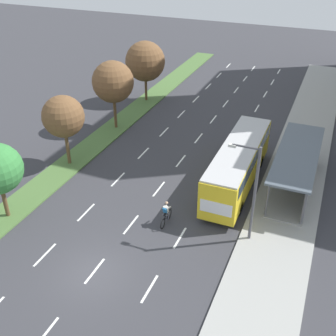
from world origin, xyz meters
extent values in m
plane|color=#38383D|center=(0.00, 0.00, 0.00)|extent=(140.00, 140.00, 0.00)
cube|color=#4C7038|center=(-8.30, 20.00, 0.06)|extent=(2.60, 52.00, 0.12)
cube|color=#9E9E99|center=(9.25, 20.00, 0.07)|extent=(4.50, 52.00, 0.15)
cube|color=white|center=(-3.50, 0.18, 0.00)|extent=(0.14, 2.14, 0.01)
cube|color=white|center=(-3.50, 4.79, 0.00)|extent=(0.14, 2.14, 0.01)
cube|color=white|center=(-3.50, 9.40, 0.00)|extent=(0.14, 2.14, 0.01)
cube|color=white|center=(-3.50, 14.01, 0.00)|extent=(0.14, 2.14, 0.01)
cube|color=white|center=(-3.50, 18.61, 0.00)|extent=(0.14, 2.14, 0.01)
cube|color=white|center=(-3.50, 23.22, 0.00)|extent=(0.14, 2.14, 0.01)
cube|color=white|center=(-3.50, 27.83, 0.00)|extent=(0.14, 2.14, 0.01)
cube|color=white|center=(-3.50, 32.44, 0.00)|extent=(0.14, 2.14, 0.01)
cube|color=white|center=(-3.50, 37.05, 0.00)|extent=(0.14, 2.14, 0.01)
cube|color=white|center=(-3.50, 41.66, 0.00)|extent=(0.14, 2.14, 0.01)
cube|color=white|center=(0.00, -4.43, 0.00)|extent=(0.14, 2.14, 0.01)
cube|color=white|center=(0.00, 0.18, 0.00)|extent=(0.14, 2.14, 0.01)
cube|color=white|center=(0.00, 4.79, 0.00)|extent=(0.14, 2.14, 0.01)
cube|color=white|center=(0.00, 9.40, 0.00)|extent=(0.14, 2.14, 0.01)
cube|color=white|center=(0.00, 14.01, 0.00)|extent=(0.14, 2.14, 0.01)
cube|color=white|center=(0.00, 18.61, 0.00)|extent=(0.14, 2.14, 0.01)
cube|color=white|center=(0.00, 23.22, 0.00)|extent=(0.14, 2.14, 0.01)
cube|color=white|center=(0.00, 27.83, 0.00)|extent=(0.14, 2.14, 0.01)
cube|color=white|center=(0.00, 32.44, 0.00)|extent=(0.14, 2.14, 0.01)
cube|color=white|center=(0.00, 37.05, 0.00)|extent=(0.14, 2.14, 0.01)
cube|color=white|center=(0.00, 41.66, 0.00)|extent=(0.14, 2.14, 0.01)
cube|color=white|center=(3.50, 0.18, 0.00)|extent=(0.14, 2.14, 0.01)
cube|color=white|center=(3.50, 4.79, 0.00)|extent=(0.14, 2.14, 0.01)
cube|color=white|center=(3.50, 9.40, 0.00)|extent=(0.14, 2.14, 0.01)
cube|color=white|center=(3.50, 14.01, 0.00)|extent=(0.14, 2.14, 0.01)
cube|color=white|center=(3.50, 18.61, 0.00)|extent=(0.14, 2.14, 0.01)
cube|color=white|center=(3.50, 23.22, 0.00)|extent=(0.14, 2.14, 0.01)
cube|color=white|center=(3.50, 27.83, 0.00)|extent=(0.14, 2.14, 0.01)
cube|color=white|center=(3.50, 32.44, 0.00)|extent=(0.14, 2.14, 0.01)
cube|color=white|center=(3.50, 37.05, 0.00)|extent=(0.14, 2.14, 0.01)
cube|color=white|center=(3.50, 41.66, 0.00)|extent=(0.14, 2.14, 0.01)
cube|color=gray|center=(9.25, 13.55, 0.20)|extent=(2.60, 9.75, 0.10)
cylinder|color=#56565B|center=(8.07, 8.93, 1.55)|extent=(0.16, 0.16, 2.60)
cylinder|color=#56565B|center=(8.07, 18.18, 1.55)|extent=(0.16, 0.16, 2.60)
cylinder|color=#56565B|center=(10.43, 8.93, 1.55)|extent=(0.16, 0.16, 2.60)
cylinder|color=#56565B|center=(10.43, 18.18, 1.55)|extent=(0.16, 0.16, 2.60)
cube|color=gray|center=(10.49, 13.55, 1.55)|extent=(0.10, 9.26, 2.34)
cube|color=#4C5660|center=(9.25, 13.55, 2.93)|extent=(2.90, 10.15, 0.16)
cube|color=yellow|center=(5.25, 12.16, 1.85)|extent=(2.50, 11.20, 2.80)
cube|color=#2D3D4C|center=(5.25, 12.16, 2.70)|extent=(2.54, 10.30, 0.90)
cube|color=#B7B7B7|center=(5.25, 12.16, 3.31)|extent=(2.45, 10.98, 0.12)
cube|color=#2D3D4C|center=(5.25, 17.78, 2.20)|extent=(2.25, 0.06, 1.54)
cube|color=white|center=(5.25, 6.54, 1.65)|extent=(2.12, 0.04, 0.90)
cylinder|color=black|center=(4.15, 15.63, 0.50)|extent=(0.30, 1.00, 1.00)
cylinder|color=black|center=(6.35, 15.63, 0.50)|extent=(0.30, 1.00, 1.00)
cylinder|color=black|center=(4.15, 8.69, 0.50)|extent=(0.30, 1.00, 1.00)
cylinder|color=black|center=(6.35, 8.69, 0.50)|extent=(0.30, 1.00, 1.00)
torus|color=black|center=(2.11, 6.35, 0.36)|extent=(0.06, 0.72, 0.72)
torus|color=black|center=(2.11, 5.25, 0.36)|extent=(0.06, 0.72, 0.72)
cylinder|color=black|center=(2.11, 5.80, 0.64)|extent=(0.05, 0.94, 0.05)
cylinder|color=black|center=(2.11, 5.70, 0.46)|extent=(0.05, 0.57, 0.42)
cylinder|color=black|center=(2.11, 5.60, 0.66)|extent=(0.04, 0.04, 0.40)
cube|color=black|center=(2.11, 5.60, 0.86)|extent=(0.12, 0.24, 0.06)
cylinder|color=black|center=(2.11, 6.30, 0.91)|extent=(0.46, 0.04, 0.04)
cube|color=silver|center=(2.11, 5.78, 1.19)|extent=(0.30, 0.36, 0.59)
cube|color=#23669E|center=(2.11, 5.62, 1.21)|extent=(0.26, 0.26, 0.42)
sphere|color=tan|center=(2.11, 5.90, 1.61)|extent=(0.20, 0.20, 0.20)
cylinder|color=#4C4C56|center=(1.99, 5.75, 0.79)|extent=(0.12, 0.42, 0.25)
cylinder|color=#4C4C56|center=(1.99, 5.92, 0.53)|extent=(0.10, 0.17, 0.41)
cylinder|color=#4C4C56|center=(2.23, 5.75, 0.79)|extent=(0.12, 0.42, 0.25)
cylinder|color=#4C4C56|center=(2.23, 5.92, 0.53)|extent=(0.10, 0.17, 0.41)
cylinder|color=silver|center=(1.94, 6.00, 1.24)|extent=(0.09, 0.47, 0.28)
cylinder|color=silver|center=(2.28, 6.00, 1.24)|extent=(0.09, 0.47, 0.28)
cylinder|color=brown|center=(-8.15, 2.33, 1.34)|extent=(0.28, 0.28, 2.45)
cylinder|color=brown|center=(-8.36, 9.97, 1.58)|extent=(0.28, 0.28, 2.93)
sphere|color=brown|center=(-8.36, 9.97, 4.30)|extent=(3.34, 3.34, 3.34)
cylinder|color=brown|center=(-8.17, 17.60, 1.68)|extent=(0.28, 0.28, 3.11)
sphere|color=brown|center=(-8.17, 17.60, 4.69)|extent=(3.88, 3.88, 3.88)
cylinder|color=brown|center=(-8.51, 25.24, 1.50)|extent=(0.28, 0.28, 2.76)
sphere|color=brown|center=(-8.51, 25.24, 4.49)|extent=(4.28, 4.28, 4.28)
cylinder|color=#4C4C51|center=(7.60, 6.31, 3.40)|extent=(0.18, 0.18, 6.50)
cylinder|color=#4C4C51|center=(6.80, 6.31, 6.50)|extent=(1.60, 0.12, 0.12)
cube|color=silver|center=(6.00, 6.31, 6.43)|extent=(0.44, 0.24, 0.16)
camera|label=1|loc=(10.59, -14.20, 17.34)|focal=44.02mm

